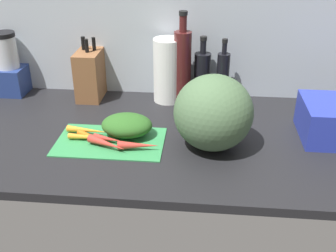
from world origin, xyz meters
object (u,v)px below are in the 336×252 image
cutting_board (110,141)px  carrot_3 (107,144)px  carrot_1 (94,138)px  bottle_2 (223,77)px  carrot_0 (88,130)px  knife_block (90,74)px  blender_appliance (9,68)px  paper_towel_roll (168,71)px  carrot_5 (138,145)px  bottle_1 (202,76)px  carrot_2 (127,126)px  carrot_6 (123,131)px  winter_squash (213,113)px  bottle_0 (182,66)px  carrot_4 (108,139)px  carrot_7 (93,137)px

cutting_board → carrot_3: bearing=-89.4°
carrot_1 → bottle_2: 60.29cm
carrot_0 → carrot_1: size_ratio=1.08×
knife_block → blender_appliance: bearing=178.5°
cutting_board → paper_towel_roll: (16.48, 38.08, 12.92)cm
carrot_5 → bottle_1: size_ratio=0.50×
knife_block → paper_towel_roll: bearing=-0.7°
carrot_2 → carrot_5: carrot_2 is taller
knife_block → bottle_2: bottle_2 is taller
bottle_2 → carrot_6: bearing=-136.2°
carrot_3 → knife_block: bearing=110.9°
cutting_board → winter_squash: size_ratio=1.42×
knife_block → bottle_0: 39.66cm
blender_appliance → bottle_2: bearing=-0.6°
carrot_0 → carrot_4: carrot_0 is taller
carrot_6 → bottle_1: bearing=52.9°
carrot_1 → carrot_6: size_ratio=1.41×
carrot_5 → carrot_6: carrot_6 is taller
carrot_6 → bottle_0: (18.83, 32.28, 13.50)cm
bottle_1 → bottle_0: bearing=-157.8°
carrot_4 → carrot_6: (4.11, 5.69, 0.45)cm
carrot_1 → carrot_6: carrot_6 is taller
carrot_1 → bottle_0: bottle_0 is taller
cutting_board → paper_towel_roll: bearing=66.6°
cutting_board → carrot_4: bearing=-102.1°
carrot_7 → paper_towel_roll: (22.58, 38.55, 11.49)cm
carrot_2 → carrot_6: size_ratio=1.19×
bottle_1 → carrot_1: bearing=-131.6°
carrot_6 → bottle_0: 39.73cm
carrot_4 → knife_block: (-16.30, 39.70, 8.45)cm
carrot_2 → carrot_3: (-4.42, -13.39, -0.15)cm
carrot_2 → carrot_6: (-0.62, -3.82, -0.06)cm
cutting_board → carrot_3: (0.05, -5.11, 1.92)cm
winter_squash → carrot_3: bearing=-170.9°
cutting_board → paper_towel_roll: size_ratio=1.41×
carrot_5 → knife_block: (-27.37, 43.69, 8.09)cm
bottle_1 → bottle_2: (8.51, -1.57, 0.26)cm
cutting_board → carrot_7: (-6.10, -0.48, 1.43)cm
carrot_7 → bottle_2: 60.53cm
carrot_5 → carrot_6: (-6.95, 9.68, 0.09)cm
carrot_5 → carrot_6: size_ratio=1.34×
bottle_0 → cutting_board: bearing=-121.7°
carrot_5 → carrot_3: bearing=179.4°
carrot_7 → bottle_0: bottle_0 is taller
carrot_7 → paper_towel_roll: paper_towel_roll is taller
carrot_5 → carrot_1: bearing=164.9°
winter_squash → blender_appliance: (-88.02, 38.84, -1.10)cm
carrot_0 → carrot_4: (8.66, -5.33, -0.06)cm
carrot_7 → carrot_5: bearing=-15.7°
carrot_5 → winter_squash: bearing=13.3°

